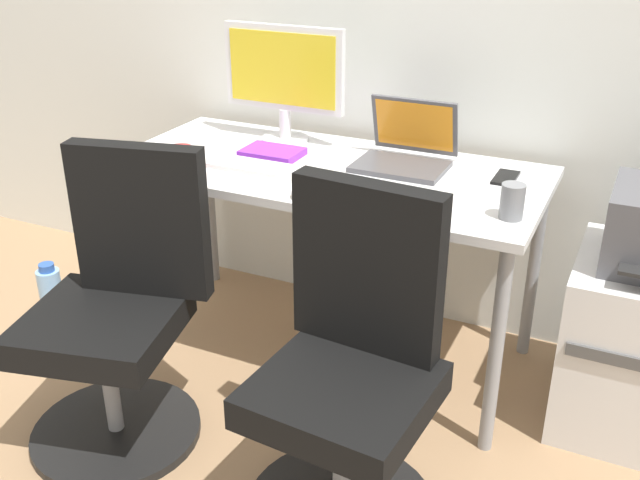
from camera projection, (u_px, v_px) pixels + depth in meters
ground_plane at (325, 347)px, 2.87m from camera, size 5.28×5.28×0.00m
desk at (326, 186)px, 2.58m from camera, size 1.50×0.70×0.74m
office_chair_left at (118, 315)px, 2.27m from camera, size 0.54×0.54×0.94m
office_chair_right at (351, 379)px, 1.97m from camera, size 0.54×0.54×0.94m
water_bottle_on_floor at (52, 301)px, 2.90m from camera, size 0.09×0.09×0.31m
desktop_monitor at (284, 75)px, 2.72m from camera, size 0.48×0.18×0.43m
open_laptop at (406, 150)px, 2.55m from camera, size 0.31×0.28×0.22m
keyboard_by_monitor at (244, 165)px, 2.54m from camera, size 0.34×0.12×0.02m
keyboard_by_laptop at (382, 194)px, 2.30m from camera, size 0.34×0.12×0.02m
mouse_by_monitor at (302, 191)px, 2.30m from camera, size 0.06×0.10×0.03m
mouse_by_laptop at (194, 146)px, 2.72m from camera, size 0.06×0.10×0.03m
coffee_mug at (181, 160)px, 2.48m from camera, size 0.08×0.08×0.09m
pen_cup at (512, 201)px, 2.12m from camera, size 0.07×0.07×0.10m
phone_near_monitor at (506, 178)px, 2.44m from camera, size 0.07×0.14×0.01m
notebook at (272, 153)px, 2.65m from camera, size 0.21×0.15×0.03m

